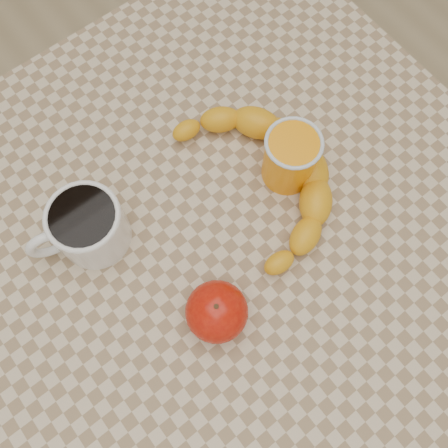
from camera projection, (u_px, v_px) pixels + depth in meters
ground at (224, 317)px, 1.38m from camera, size 3.00×3.00×0.00m
table at (224, 247)px, 0.75m from camera, size 0.80×0.80×0.75m
coffee_mug at (87, 226)px, 0.63m from camera, size 0.14×0.11×0.08m
orange_juice_glass at (290, 158)px, 0.66m from camera, size 0.08×0.08×0.09m
apple at (217, 312)px, 0.60m from camera, size 0.09×0.09×0.07m
banana at (263, 179)px, 0.67m from camera, size 0.37×0.41×0.05m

